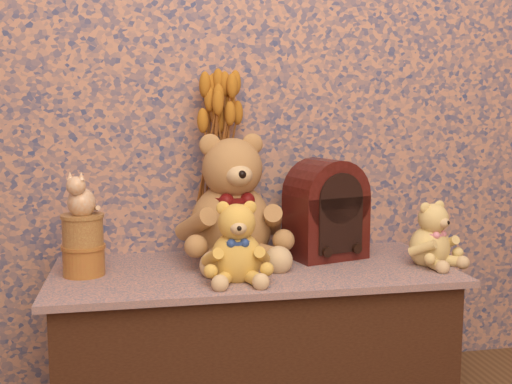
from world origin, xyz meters
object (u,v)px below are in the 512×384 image
teddy_small (430,231)px  cathedral_radio (326,208)px  teddy_medium (236,238)px  biscuit_tin_lower (84,261)px  teddy_large (231,193)px  cat_figurine (81,193)px  ceramic_vase (219,229)px

teddy_small → cathedral_radio: 0.33m
teddy_medium → biscuit_tin_lower: 0.46m
teddy_medium → cathedral_radio: 0.39m
teddy_medium → teddy_small: (0.62, 0.06, -0.01)m
teddy_medium → biscuit_tin_lower: size_ratio=2.03×
teddy_large → cat_figurine: size_ratio=3.34×
teddy_large → biscuit_tin_lower: teddy_large is taller
cat_figurine → teddy_medium: bearing=3.3°
cathedral_radio → biscuit_tin_lower: 0.77m
teddy_large → cat_figurine: (-0.45, -0.10, 0.02)m
teddy_small → cathedral_radio: cathedral_radio is taller
teddy_small → biscuit_tin_lower: (-1.05, 0.08, -0.06)m
teddy_small → cathedral_radio: (-0.29, 0.16, 0.05)m
teddy_small → ceramic_vase: teddy_small is taller
cat_figurine → ceramic_vase: bearing=40.5°
teddy_medium → cat_figurine: 0.46m
cathedral_radio → cat_figurine: size_ratio=2.47×
teddy_large → ceramic_vase: 0.14m
teddy_small → cat_figurine: size_ratio=1.64×
teddy_large → cat_figurine: teddy_large is taller
teddy_large → biscuit_tin_lower: bearing=-174.2°
teddy_small → cat_figurine: bearing=150.9°
teddy_medium → cat_figurine: size_ratio=1.87×
teddy_medium → biscuit_tin_lower: teddy_medium is taller
teddy_medium → cathedral_radio: size_ratio=0.75×
cathedral_radio → biscuit_tin_lower: size_ratio=2.70×
teddy_large → biscuit_tin_lower: 0.49m
teddy_medium → cat_figurine: bearing=166.1°
teddy_large → teddy_medium: teddy_large is taller
teddy_medium → ceramic_vase: (-0.01, 0.28, -0.03)m
teddy_large → cathedral_radio: 0.31m
ceramic_vase → cat_figurine: cat_figurine is taller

